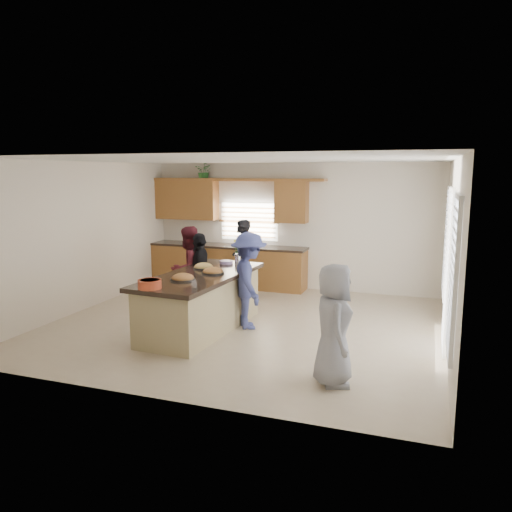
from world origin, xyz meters
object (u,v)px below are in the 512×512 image
at_px(island, 201,303).
at_px(woman_right_front, 334,325).
at_px(woman_left_mid, 188,269).
at_px(woman_left_front, 200,274).
at_px(woman_left_back, 242,259).
at_px(salad_bowl, 150,284).
at_px(woman_right_back, 249,280).

relative_size(island, woman_right_front, 1.82).
xyz_separation_m(woman_left_mid, woman_left_front, (0.29, -0.11, -0.05)).
xyz_separation_m(woman_left_back, woman_left_front, (-0.30, -1.37, -0.06)).
height_order(woman_left_back, woman_left_front, woman_left_back).
relative_size(island, salad_bowl, 8.21).
distance_m(woman_left_mid, woman_right_front, 4.00).
height_order(woman_left_back, woman_left_mid, woman_left_back).
bearing_deg(woman_left_back, salad_bowl, -22.97).
height_order(salad_bowl, woman_left_back, woman_left_back).
xyz_separation_m(woman_left_front, woman_right_front, (2.90, -2.30, 0.00)).
relative_size(salad_bowl, woman_left_front, 0.22).
distance_m(woman_left_front, woman_right_back, 1.24).
xyz_separation_m(island, woman_right_front, (2.46, -1.41, 0.31)).
bearing_deg(woman_left_mid, woman_left_back, 174.37).
bearing_deg(woman_left_front, island, -4.49).
bearing_deg(woman_left_front, salad_bowl, -25.22).
xyz_separation_m(woman_left_mid, woman_right_back, (1.43, -0.61, 0.01)).
bearing_deg(island, woman_left_mid, 129.77).
xyz_separation_m(island, woman_right_back, (0.70, 0.39, 0.36)).
bearing_deg(island, woman_right_front, -26.06).
xyz_separation_m(woman_left_back, woman_left_mid, (-0.59, -1.26, -0.01)).
height_order(salad_bowl, woman_right_front, woman_right_front).
relative_size(woman_left_mid, woman_right_back, 0.99).
xyz_separation_m(salad_bowl, woman_left_back, (0.10, 3.43, -0.20)).
bearing_deg(island, woman_left_front, 119.79).
distance_m(woman_left_back, woman_left_front, 1.40).
distance_m(salad_bowl, woman_right_back, 1.84).
relative_size(island, woman_left_back, 1.69).
distance_m(woman_left_front, woman_right_front, 3.70).
bearing_deg(woman_right_back, woman_left_front, 36.80).
bearing_deg(salad_bowl, woman_left_front, 95.40).
bearing_deg(woman_left_mid, woman_left_front, 89.02).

